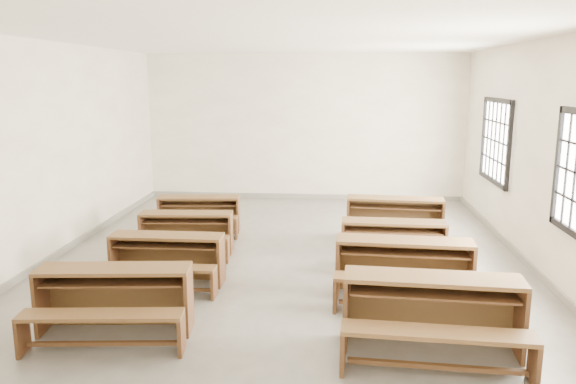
# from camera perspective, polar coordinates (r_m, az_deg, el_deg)

# --- Properties ---
(room) EXTENTS (8.50, 8.50, 3.20)m
(room) POSITION_cam_1_polar(r_m,az_deg,el_deg) (8.19, 0.63, 7.85)
(room) COLOR gray
(room) RESTS_ON ground
(desk_set_0) EXTENTS (1.67, 0.98, 0.72)m
(desk_set_0) POSITION_cam_1_polar(r_m,az_deg,el_deg) (6.26, -17.30, -10.07)
(desk_set_0) COLOR brown
(desk_set_0) RESTS_ON ground
(desk_set_1) EXTENTS (1.47, 0.77, 0.66)m
(desk_set_1) POSITION_cam_1_polar(r_m,az_deg,el_deg) (7.53, -12.26, -6.37)
(desk_set_1) COLOR brown
(desk_set_1) RESTS_ON ground
(desk_set_2) EXTENTS (1.46, 0.83, 0.64)m
(desk_set_2) POSITION_cam_1_polar(r_m,az_deg,el_deg) (8.80, -10.33, -3.81)
(desk_set_2) COLOR brown
(desk_set_2) RESTS_ON ground
(desk_set_3) EXTENTS (1.47, 0.86, 0.63)m
(desk_set_3) POSITION_cam_1_polar(r_m,az_deg,el_deg) (9.94, -9.05, -1.99)
(desk_set_3) COLOR brown
(desk_set_3) RESTS_ON ground
(desk_set_4) EXTENTS (1.77, 0.99, 0.77)m
(desk_set_4) POSITION_cam_1_polar(r_m,az_deg,el_deg) (5.75, 14.44, -11.52)
(desk_set_4) COLOR brown
(desk_set_4) RESTS_ON ground
(desk_set_5) EXTENTS (1.69, 0.95, 0.74)m
(desk_set_5) POSITION_cam_1_polar(r_m,az_deg,el_deg) (7.01, 11.70, -7.30)
(desk_set_5) COLOR brown
(desk_set_5) RESTS_ON ground
(desk_set_6) EXTENTS (1.51, 0.82, 0.67)m
(desk_set_6) POSITION_cam_1_polar(r_m,az_deg,el_deg) (8.18, 10.65, -4.86)
(desk_set_6) COLOR brown
(desk_set_6) RESTS_ON ground
(desk_set_7) EXTENTS (1.65, 0.95, 0.71)m
(desk_set_7) POSITION_cam_1_polar(r_m,az_deg,el_deg) (9.51, 10.79, -2.39)
(desk_set_7) COLOR brown
(desk_set_7) RESTS_ON ground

